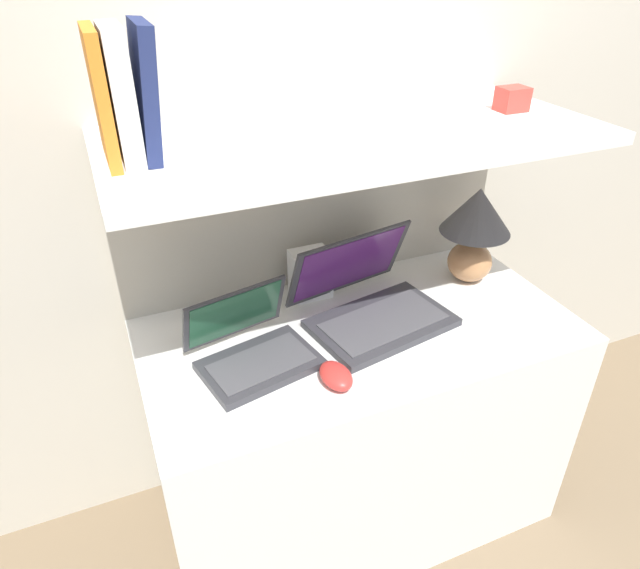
% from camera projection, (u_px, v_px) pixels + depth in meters
% --- Properties ---
extents(wall_back, '(6.00, 0.05, 2.40)m').
position_uv_depth(wall_back, '(310.00, 103.00, 1.48)').
color(wall_back, beige).
rests_on(wall_back, ground_plane).
extents(desk, '(1.12, 0.56, 0.70)m').
position_uv_depth(desk, '(357.00, 427.00, 1.66)').
color(desk, white).
rests_on(desk, ground_plane).
extents(back_riser, '(1.12, 0.04, 1.18)m').
position_uv_depth(back_riser, '(317.00, 307.00, 1.77)').
color(back_riser, beige).
rests_on(back_riser, ground_plane).
extents(shelf, '(1.12, 0.51, 0.03)m').
position_uv_depth(shelf, '(356.00, 137.00, 1.27)').
color(shelf, white).
rests_on(shelf, back_riser).
extents(table_lamp, '(0.20, 0.20, 0.29)m').
position_uv_depth(table_lamp, '(475.00, 225.00, 1.60)').
color(table_lamp, '#B27A4C').
rests_on(table_lamp, desk).
extents(laptop_large, '(0.41, 0.36, 0.21)m').
position_uv_depth(laptop_large, '(371.00, 304.00, 1.50)').
color(laptop_large, '#333338').
rests_on(laptop_large, desk).
extents(laptop_small, '(0.31, 0.28, 0.17)m').
position_uv_depth(laptop_small, '(252.00, 349.00, 1.35)').
color(laptop_small, '#333338').
rests_on(laptop_small, desk).
extents(computer_mouse, '(0.07, 0.11, 0.04)m').
position_uv_depth(computer_mouse, '(336.00, 376.00, 1.29)').
color(computer_mouse, red).
rests_on(computer_mouse, desk).
extents(router_box, '(0.11, 0.08, 0.14)m').
position_uv_depth(router_box, '(310.00, 274.00, 1.58)').
color(router_box, white).
rests_on(router_box, desk).
extents(book_orange, '(0.02, 0.17, 0.24)m').
position_uv_depth(book_orange, '(101.00, 98.00, 1.03)').
color(book_orange, orange).
rests_on(book_orange, shelf).
extents(book_white, '(0.04, 0.15, 0.24)m').
position_uv_depth(book_white, '(121.00, 95.00, 1.04)').
color(book_white, silver).
rests_on(book_white, shelf).
extents(book_navy, '(0.05, 0.15, 0.25)m').
position_uv_depth(book_navy, '(145.00, 92.00, 1.05)').
color(book_navy, navy).
rests_on(book_navy, shelf).
extents(shelf_gadget, '(0.07, 0.06, 0.06)m').
position_uv_depth(shelf_gadget, '(512.00, 99.00, 1.39)').
color(shelf_gadget, '#CC3D33').
rests_on(shelf_gadget, shelf).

